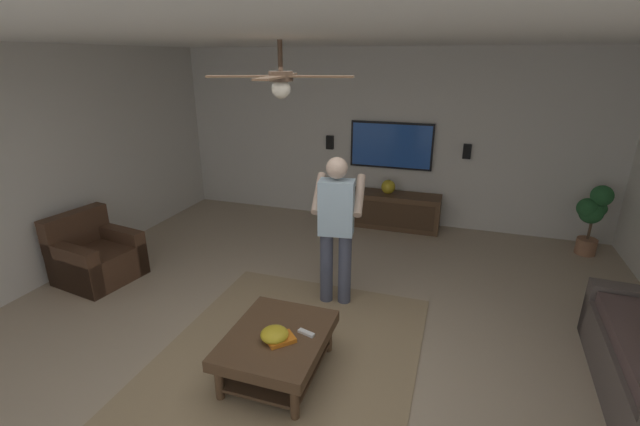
% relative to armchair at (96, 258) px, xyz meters
% --- Properties ---
extents(ground_plane, '(9.01, 9.01, 0.00)m').
position_rel_armchair_xyz_m(ground_plane, '(-0.61, -2.90, -0.28)').
color(ground_plane, tan).
extents(wall_back_tv, '(0.10, 7.02, 2.73)m').
position_rel_armchair_xyz_m(wall_back_tv, '(3.19, -2.90, 1.08)').
color(wall_back_tv, silver).
rests_on(wall_back_tv, ground).
extents(ceiling_slab, '(7.70, 7.02, 0.10)m').
position_rel_armchair_xyz_m(ceiling_slab, '(-0.61, -2.90, 2.50)').
color(ceiling_slab, white).
extents(area_rug, '(2.76, 2.28, 0.01)m').
position_rel_armchair_xyz_m(area_rug, '(-0.67, -2.79, -0.27)').
color(area_rug, '#9E8460').
rests_on(area_rug, ground).
extents(armchair, '(0.91, 0.92, 0.82)m').
position_rel_armchair_xyz_m(armchair, '(0.00, 0.00, 0.00)').
color(armchair, '#472D1E').
rests_on(armchair, ground).
extents(coffee_table, '(1.00, 0.80, 0.40)m').
position_rel_armchair_xyz_m(coffee_table, '(-0.87, -2.79, 0.02)').
color(coffee_table, '#513823').
rests_on(coffee_table, ground).
extents(media_console, '(0.45, 1.70, 0.55)m').
position_rel_armchair_xyz_m(media_console, '(2.86, -3.03, -0.00)').
color(media_console, '#513823').
rests_on(media_console, ground).
extents(tv, '(0.05, 1.29, 0.73)m').
position_rel_armchair_xyz_m(tv, '(3.10, -3.03, 0.99)').
color(tv, black).
extents(person_standing, '(0.59, 0.59, 1.64)m').
position_rel_armchair_xyz_m(person_standing, '(0.42, -2.92, 0.65)').
color(person_standing, '#4C5166').
rests_on(person_standing, ground).
extents(potted_plant_tall, '(0.33, 0.41, 1.00)m').
position_rel_armchair_xyz_m(potted_plant_tall, '(2.65, -5.84, 0.33)').
color(potted_plant_tall, '#9E6B4C').
rests_on(potted_plant_tall, ground).
extents(bowl, '(0.23, 0.23, 0.10)m').
position_rel_armchair_xyz_m(bowl, '(-0.95, -2.80, 0.17)').
color(bowl, gold).
rests_on(bowl, coffee_table).
extents(remote_white, '(0.08, 0.16, 0.02)m').
position_rel_armchair_xyz_m(remote_white, '(-0.79, -3.02, 0.13)').
color(remote_white, white).
rests_on(remote_white, coffee_table).
extents(book, '(0.27, 0.27, 0.04)m').
position_rel_armchair_xyz_m(book, '(-0.95, -2.86, 0.14)').
color(book, orange).
rests_on(book, coffee_table).
extents(vase_round, '(0.22, 0.22, 0.22)m').
position_rel_armchair_xyz_m(vase_round, '(2.85, -3.06, 0.38)').
color(vase_round, gold).
rests_on(vase_round, media_console).
extents(wall_speaker_left, '(0.06, 0.12, 0.22)m').
position_rel_armchair_xyz_m(wall_speaker_left, '(3.11, -4.17, 0.96)').
color(wall_speaker_left, black).
extents(wall_speaker_right, '(0.06, 0.12, 0.22)m').
position_rel_armchair_xyz_m(wall_speaker_right, '(3.11, -2.02, 0.97)').
color(wall_speaker_right, black).
extents(ceiling_fan, '(1.20, 1.18, 0.46)m').
position_rel_armchair_xyz_m(ceiling_fan, '(-0.23, -2.61, 2.12)').
color(ceiling_fan, '#4C3828').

